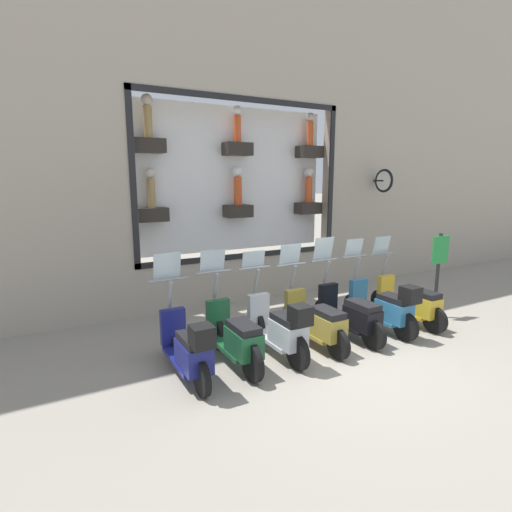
{
  "coord_description": "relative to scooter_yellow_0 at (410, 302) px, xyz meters",
  "views": [
    {
      "loc": [
        -4.51,
        4.0,
        2.74
      ],
      "look_at": [
        1.98,
        0.48,
        1.33
      ],
      "focal_mm": 28.0,
      "sensor_mm": 36.0,
      "label": 1
    }
  ],
  "objects": [
    {
      "name": "scooter_yellow_0",
      "position": [
        0.0,
        0.0,
        0.0
      ],
      "size": [
        1.8,
        0.61,
        1.61
      ],
      "color": "black",
      "rests_on": "ground_plane"
    },
    {
      "name": "ground_plane",
      "position": [
        -0.53,
        2.11,
        -0.43
      ],
      "size": [
        120.0,
        120.0,
        0.0
      ],
      "primitive_type": "plane",
      "color": "gray"
    },
    {
      "name": "building_facade",
      "position": [
        3.07,
        2.11,
        4.66
      ],
      "size": [
        1.22,
        36.0,
        10.0
      ],
      "color": "#ADA08E",
      "rests_on": "ground_plane"
    },
    {
      "name": "scooter_black_2",
      "position": [
        0.0,
        1.49,
        0.01
      ],
      "size": [
        1.8,
        0.6,
        1.69
      ],
      "color": "black",
      "rests_on": "ground_plane"
    },
    {
      "name": "scooter_navy_6",
      "position": [
        -0.06,
        4.47,
        0.04
      ],
      "size": [
        1.79,
        0.61,
        1.66
      ],
      "color": "black",
      "rests_on": "ground_plane"
    },
    {
      "name": "shop_sign_post",
      "position": [
        0.03,
        -0.76,
        0.5
      ],
      "size": [
        0.36,
        0.45,
        1.71
      ],
      "color": "#232326",
      "rests_on": "ground_plane"
    },
    {
      "name": "scooter_silver_4",
      "position": [
        -0.06,
        2.98,
        0.05
      ],
      "size": [
        1.8,
        0.6,
        1.56
      ],
      "color": "black",
      "rests_on": "ground_plane"
    },
    {
      "name": "scooter_teal_1",
      "position": [
        -0.06,
        0.75,
        0.05
      ],
      "size": [
        1.8,
        0.6,
        1.61
      ],
      "color": "black",
      "rests_on": "ground_plane"
    },
    {
      "name": "scooter_green_5",
      "position": [
        0.01,
        3.73,
        0.02
      ],
      "size": [
        1.81,
        0.6,
        1.64
      ],
      "color": "black",
      "rests_on": "ground_plane"
    },
    {
      "name": "scooter_olive_3",
      "position": [
        0.0,
        2.24,
        0.0
      ],
      "size": [
        1.8,
        0.61,
        1.62
      ],
      "color": "black",
      "rests_on": "ground_plane"
    }
  ]
}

